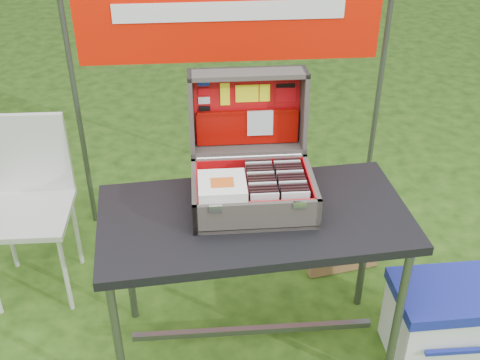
{
  "coord_description": "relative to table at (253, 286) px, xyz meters",
  "views": [
    {
      "loc": [
        -0.19,
        -1.97,
        2.25
      ],
      "look_at": [
        -0.02,
        0.1,
        0.9
      ],
      "focal_mm": 45.0,
      "sensor_mm": 36.0,
      "label": 1
    }
  ],
  "objects": [
    {
      "name": "chair_leg_br",
      "position": [
        -0.9,
        0.7,
        -0.16
      ],
      "size": [
        0.02,
        0.02,
        0.48
      ],
      "primitive_type": "cylinder",
      "color": "silver",
      "rests_on": "ground"
    },
    {
      "name": "table_brace",
      "position": [
        0.0,
        0.0,
        -0.28
      ],
      "size": [
        1.12,
        0.03,
        0.03
      ],
      "primitive_type": "cube",
      "color": "#59595B",
      "rests_on": "ground"
    },
    {
      "name": "songbook_graphic",
      "position": [
        -0.13,
        -0.02,
        0.57
      ],
      "size": [
        0.09,
        0.07,
        0.0
      ],
      "primitive_type": "cube",
      "color": "#D85919",
      "rests_on": "songbook_7"
    },
    {
      "name": "songbook_5",
      "position": [
        -0.13,
        -0.01,
        0.56
      ],
      "size": [
        0.19,
        0.19,
        0.0
      ],
      "primitive_type": "cube",
      "color": "white",
      "rests_on": "suitcase_base_wall_front"
    },
    {
      "name": "lid_sticker_cc_c",
      "position": [
        -0.18,
        0.36,
        0.74
      ],
      "size": [
        0.05,
        0.01,
        0.03
      ],
      "primitive_type": "cube",
      "rotation": [
        -1.66,
        0.0,
        0.0
      ],
      "color": "white",
      "rests_on": "suitcase_lid_liner"
    },
    {
      "name": "cd_left_4",
      "position": [
        0.03,
        0.0,
        0.49
      ],
      "size": [
        0.11,
        0.01,
        0.13
      ],
      "primitive_type": "cube",
      "color": "silver",
      "rests_on": "suitcase_liner_floor"
    },
    {
      "name": "suitcase_base_bottom",
      "position": [
        -0.0,
        0.06,
        0.41
      ],
      "size": [
        0.5,
        0.36,
        0.02
      ],
      "primitive_type": "cube",
      "color": "#564D45",
      "rests_on": "table_top"
    },
    {
      "name": "chair_seat",
      "position": [
        -1.08,
        0.52,
        0.08
      ],
      "size": [
        0.43,
        0.43,
        0.03
      ],
      "primitive_type": "cube",
      "rotation": [
        0.0,
        0.0,
        -0.02
      ],
      "color": "silver",
      "rests_on": "ground"
    },
    {
      "name": "cd_left_2",
      "position": [
        0.03,
        -0.04,
        0.49
      ],
      "size": [
        0.11,
        0.01,
        0.13
      ],
      "primitive_type": "cube",
      "color": "black",
      "rests_on": "suitcase_liner_floor"
    },
    {
      "name": "cd_right_10",
      "position": [
        0.15,
        0.12,
        0.49
      ],
      "size": [
        0.11,
        0.01,
        0.13
      ],
      "primitive_type": "cube",
      "color": "black",
      "rests_on": "suitcase_liner_floor"
    },
    {
      "name": "lid_card_neon_main",
      "position": [
        -0.0,
        0.36,
        0.77
      ],
      "size": [
        0.1,
        0.01,
        0.08
      ],
      "primitive_type": "cube",
      "rotation": [
        -1.66,
        0.0,
        0.0
      ],
      "color": "#F5F918",
      "rests_on": "suitcase_lid_liner"
    },
    {
      "name": "suitcase_lid_pocket",
      "position": [
        -0.0,
        0.34,
        0.62
      ],
      "size": [
        0.44,
        0.04,
        0.15
      ],
      "primitive_type": "cube",
      "rotation": [
        -1.66,
        0.0,
        0.0
      ],
      "color": "#920802",
      "rests_on": "suitcase_lid_liner"
    },
    {
      "name": "cd_right_8",
      "position": [
        0.15,
        0.08,
        0.49
      ],
      "size": [
        0.11,
        0.01,
        0.13
      ],
      "primitive_type": "cube",
      "color": "silver",
      "rests_on": "suitcase_liner_floor"
    },
    {
      "name": "cd_left_7",
      "position": [
        0.03,
        0.06,
        0.49
      ],
      "size": [
        0.11,
        0.01,
        0.13
      ],
      "primitive_type": "cube",
      "color": "black",
      "rests_on": "suitcase_liner_floor"
    },
    {
      "name": "cd_right_9",
      "position": [
        0.15,
        0.1,
        0.49
      ],
      "size": [
        0.11,
        0.01,
        0.13
      ],
      "primitive_type": "cube",
      "color": "black",
      "rests_on": "suitcase_liner_floor"
    },
    {
      "name": "suitcase",
      "position": [
        -0.0,
        0.12,
        0.64
      ],
      "size": [
        0.5,
        0.52,
        0.48
      ],
      "primitive_type": null,
      "color": "#564D45",
      "rests_on": "table"
    },
    {
      "name": "suitcase_pocket_edge",
      "position": [
        -0.0,
        0.34,
        0.69
      ],
      "size": [
        0.43,
        0.02,
        0.02
      ],
      "primitive_type": "cube",
      "rotation": [
        -1.66,
        0.0,
        0.0
      ],
      "color": "#920802",
      "rests_on": "suitcase_lid_pocket"
    },
    {
      "name": "suitcase_lid_back",
      "position": [
        -0.0,
        0.37,
        0.7
      ],
      "size": [
        0.5,
        0.05,
        0.36
      ],
      "primitive_type": "cube",
      "rotation": [
        -1.66,
        0.0,
        0.0
      ],
      "color": "#564D45",
      "rests_on": "suitcase_base_wall_back"
    },
    {
      "name": "cd_left_12",
      "position": [
        0.03,
        0.16,
        0.49
      ],
      "size": [
        0.11,
        0.01,
        0.13
      ],
      "primitive_type": "cube",
      "color": "silver",
      "rests_on": "suitcase_liner_floor"
    },
    {
      "name": "cd_right_1",
      "position": [
        0.15,
        -0.06,
        0.49
      ],
      "size": [
        0.11,
        0.01,
        0.13
      ],
      "primitive_type": "cube",
      "color": "black",
      "rests_on": "suitcase_liner_floor"
    },
    {
      "name": "lid_card_neon_tall",
      "position": [
        -0.09,
        0.36,
        0.77
      ],
      "size": [
        0.04,
        0.01,
        0.1
      ],
      "primitive_type": "cube",
      "rotation": [
        -1.66,
        0.0,
        0.0
      ],
      "color": "#F5F918",
      "rests_on": "suitcase_lid_liner"
    },
    {
      "name": "suitcase_base_wall_left",
      "position": [
        -0.24,
        0.06,
        0.46
      ],
      "size": [
        0.02,
        0.36,
        0.13
      ],
      "primitive_type": "cube",
      "color": "#564D45",
      "rests_on": "table_top"
    },
    {
      "name": "cd_right_3",
      "position": [
        0.15,
        -0.02,
        0.49
      ],
      "size": [
        0.11,
        0.01,
        0.13
      ],
      "primitive_type": "cube",
      "color": "black",
      "rests_on": "suitcase_liner_floor"
    },
    {
      "name": "cooler_handle",
      "position": [
        0.85,
        -0.28,
        -0.18
      ],
      "size": [
        0.27,
        0.02,
        0.02
      ],
      "primitive_type": "cube",
      "color": "navy",
      "rests_on": "cooler_body"
    },
    {
      "name": "suitcase_liner_wall_back",
      "position": [
        -0.0,
        0.21,
        0.47
      ],
      "size": [
        0.46,
        0.01,
        0.11
      ],
      "primitive_type": "cube",
      "color": "red",
      "rests_on": "suitcase_base_bottom"
    },
    {
      "name": "chair_backrest",
      "position": [
        -1.08,
        0.72,
        0.31
      ],
      "size": [
        0.42,
        0.04,
        0.45
      ],
      "primitive_type": "cube",
      "rotation": [
        0.0,
        0.0,
        -0.02
      ],
      "color": "silver",
      "rests_on": "chair_seat"
    },
    {
      "name": "suitcase_lid_rim_right",
      "position": [
        0.24,
        0.32,
        0.7
      ],
      "size": [
        0.02,
        0.17,
        0.37
      ],
      "primitive_type": "cube",
      "rotation": [
        -1.66,
        0.0,
        0.0
      ],
      "color": "#564D45",
      "rests_on": "suitcase_lid_back"
    },
    {
      "name": "lid_sticker_cc_b",
      "position": [
        -0.18,
        0.36,
        0.78
      ],
      "size": [
        0.05,
        0.01,
        0.03
      ],
      "primitive_type": "cube",
      "rotation": [
        -1.66,
        0.0,
        0.0
      ],
      "color": "red",
      "rests_on": "suitcase_lid_liner"
    },
    {
      "name": "cooler_body",
      "position": [
        0.85,
        -0.1,
        -0.22
      ],
      "size": [
        0.45,
        0.34,
        0.35
      ],
      "primitive_type": "cube",
      "rotation": [
        0.0,
        0.0,
        0.03
      ],
      "color": "white",
      "rests_on": "ground"
    },
    {
      "name": "cd_right_4",
      "position": [
        0.15,
        0.0,
        0.49
      ],
      "size": [
        0.11,
        0.01,
        0.13
      ],
      "primitive_type": "cube",
      "color": "silver",
      "rests_on": "suitcase_liner_floor"
    },
    {
      "name": "suitcase_liner_floor",
      "position": [
        -0.0,
        0.06,
        0.42
      ],
      "size": [
        0.46,
        0.32,
        0.01
      ],
      "primitive_type": "cube",
      "color": "red",
      "rests_on": "suitcase_base_bottom"
    },
    {
      "name": "table_leg_br",
      "position": [
        0.58,
        0.26,
        -0.02
      ],
      "size": [
        0.04,
        0.04,
        0.76
      ],
      "primitive_type": "cylinder",
      "color": "#59595B",
      "rests_on": "ground"
    },
    {
      "name": "cd_left_10",
      "position": [
        0.03,
        0.12,
        0.49
      ],
      "size": [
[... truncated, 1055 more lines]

